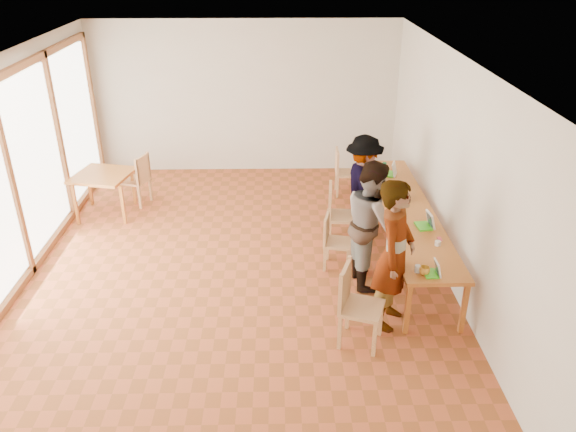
# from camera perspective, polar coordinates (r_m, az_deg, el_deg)

# --- Properties ---
(ground) EXTENTS (8.00, 8.00, 0.00)m
(ground) POSITION_cam_1_polar(r_m,az_deg,el_deg) (8.23, -5.28, -5.52)
(ground) COLOR #A74C28
(ground) RESTS_ON ground
(wall_back) EXTENTS (6.00, 0.10, 3.00)m
(wall_back) POSITION_cam_1_polar(r_m,az_deg,el_deg) (11.35, -4.33, 11.86)
(wall_back) COLOR beige
(wall_back) RESTS_ON ground
(wall_front) EXTENTS (6.00, 0.10, 3.00)m
(wall_front) POSITION_cam_1_polar(r_m,az_deg,el_deg) (4.16, -9.74, -17.22)
(wall_front) COLOR beige
(wall_front) RESTS_ON ground
(wall_right) EXTENTS (0.10, 8.00, 3.00)m
(wall_right) POSITION_cam_1_polar(r_m,az_deg,el_deg) (7.90, 16.56, 4.20)
(wall_right) COLOR beige
(wall_right) RESTS_ON ground
(window_wall) EXTENTS (0.10, 8.00, 3.00)m
(window_wall) POSITION_cam_1_polar(r_m,az_deg,el_deg) (8.33, -26.53, 3.60)
(window_wall) COLOR white
(window_wall) RESTS_ON ground
(ceiling) EXTENTS (6.00, 8.00, 0.04)m
(ceiling) POSITION_cam_1_polar(r_m,az_deg,el_deg) (7.12, -6.32, 15.57)
(ceiling) COLOR white
(ceiling) RESTS_ON wall_back
(communal_table) EXTENTS (0.80, 4.00, 0.75)m
(communal_table) POSITION_cam_1_polar(r_m,az_deg,el_deg) (8.49, 11.80, 0.44)
(communal_table) COLOR #BC6329
(communal_table) RESTS_ON ground
(side_table) EXTENTS (0.90, 0.90, 0.75)m
(side_table) POSITION_cam_1_polar(r_m,az_deg,el_deg) (10.07, -18.29, 3.66)
(side_table) COLOR #BC6329
(side_table) RESTS_ON ground
(chair_near) EXTENTS (0.61, 0.61, 0.54)m
(chair_near) POSITION_cam_1_polar(r_m,az_deg,el_deg) (6.59, 6.63, -8.12)
(chair_near) COLOR tan
(chair_near) RESTS_ON ground
(chair_mid) EXTENTS (0.46, 0.46, 0.44)m
(chair_mid) POSITION_cam_1_polar(r_m,az_deg,el_deg) (8.08, 4.50, -1.97)
(chair_mid) COLOR tan
(chair_mid) RESTS_ON ground
(chair_far) EXTENTS (0.49, 0.49, 0.52)m
(chair_far) POSITION_cam_1_polar(r_m,az_deg,el_deg) (8.69, 4.92, 0.78)
(chair_far) COLOR tan
(chair_far) RESTS_ON ground
(chair_empty) EXTENTS (0.41, 0.41, 0.46)m
(chair_empty) POSITION_cam_1_polar(r_m,az_deg,el_deg) (10.46, 5.48, 4.96)
(chair_empty) COLOR tan
(chair_empty) RESTS_ON ground
(chair_spare) EXTENTS (0.55, 0.55, 0.50)m
(chair_spare) POSITION_cam_1_polar(r_m,az_deg,el_deg) (10.33, -14.92, 4.10)
(chair_spare) COLOR tan
(chair_spare) RESTS_ON ground
(person_near) EXTENTS (0.71, 0.83, 1.92)m
(person_near) POSITION_cam_1_polar(r_m,az_deg,el_deg) (6.80, 10.75, -3.92)
(person_near) COLOR gray
(person_near) RESTS_ON ground
(person_mid) EXTENTS (0.75, 0.92, 1.78)m
(person_mid) POSITION_cam_1_polar(r_m,az_deg,el_deg) (7.64, 8.49, -0.74)
(person_mid) COLOR gray
(person_mid) RESTS_ON ground
(person_far) EXTENTS (0.69, 1.09, 1.62)m
(person_far) POSITION_cam_1_polar(r_m,az_deg,el_deg) (9.04, 7.62, 3.19)
(person_far) COLOR gray
(person_far) RESTS_ON ground
(laptop_near) EXTENTS (0.19, 0.22, 0.18)m
(laptop_near) POSITION_cam_1_polar(r_m,az_deg,el_deg) (6.91, 14.61, -5.40)
(laptop_near) COLOR #48D824
(laptop_near) RESTS_ON communal_table
(laptop_mid) EXTENTS (0.25, 0.28, 0.22)m
(laptop_mid) POSITION_cam_1_polar(r_m,az_deg,el_deg) (7.98, 13.92, -0.69)
(laptop_mid) COLOR #48D824
(laptop_mid) RESTS_ON communal_table
(laptop_far) EXTENTS (0.29, 0.31, 0.22)m
(laptop_far) POSITION_cam_1_polar(r_m,az_deg,el_deg) (9.63, 10.45, 4.47)
(laptop_far) COLOR #48D824
(laptop_far) RESTS_ON communal_table
(yellow_mug) EXTENTS (0.14, 0.14, 0.10)m
(yellow_mug) POSITION_cam_1_polar(r_m,az_deg,el_deg) (6.88, 13.69, -5.40)
(yellow_mug) COLOR gold
(yellow_mug) RESTS_ON communal_table
(green_bottle) EXTENTS (0.07, 0.07, 0.28)m
(green_bottle) POSITION_cam_1_polar(r_m,az_deg,el_deg) (9.43, 9.74, 4.58)
(green_bottle) COLOR #1E7D45
(green_bottle) RESTS_ON communal_table
(clear_glass) EXTENTS (0.07, 0.07, 0.09)m
(clear_glass) POSITION_cam_1_polar(r_m,az_deg,el_deg) (6.91, 13.03, -5.25)
(clear_glass) COLOR silver
(clear_glass) RESTS_ON communal_table
(condiment_cup) EXTENTS (0.08, 0.08, 0.06)m
(condiment_cup) POSITION_cam_1_polar(r_m,az_deg,el_deg) (7.55, 14.98, -2.69)
(condiment_cup) COLOR white
(condiment_cup) RESTS_ON communal_table
(pink_phone) EXTENTS (0.05, 0.10, 0.01)m
(pink_phone) POSITION_cam_1_polar(r_m,az_deg,el_deg) (7.72, 15.15, -2.26)
(pink_phone) COLOR #CE3547
(pink_phone) RESTS_ON communal_table
(black_pouch) EXTENTS (0.16, 0.26, 0.09)m
(black_pouch) POSITION_cam_1_polar(r_m,az_deg,el_deg) (8.76, 11.66, 1.96)
(black_pouch) COLOR black
(black_pouch) RESTS_ON communal_table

